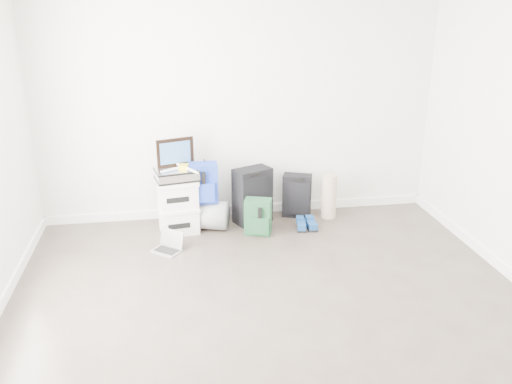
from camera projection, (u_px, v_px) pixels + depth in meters
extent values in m
plane|color=#3A302A|center=(283.00, 334.00, 4.18)|extent=(5.00, 5.00, 0.00)
cube|color=silver|center=(239.00, 101.00, 6.03)|extent=(4.50, 0.02, 2.70)
cube|color=white|center=(241.00, 209.00, 6.47)|extent=(4.50, 0.02, 0.10)
cube|color=silver|center=(179.00, 220.00, 5.95)|extent=(0.44, 0.37, 0.26)
cube|color=silver|center=(178.00, 208.00, 5.90)|extent=(0.46, 0.40, 0.04)
cube|color=silver|center=(178.00, 195.00, 5.85)|extent=(0.44, 0.37, 0.26)
cube|color=silver|center=(177.00, 182.00, 5.79)|extent=(0.46, 0.40, 0.04)
cube|color=#B2B2B7|center=(176.00, 174.00, 5.77)|extent=(0.49, 0.39, 0.13)
cube|color=black|center=(175.00, 152.00, 5.78)|extent=(0.40, 0.15, 0.31)
cube|color=#22598A|center=(175.00, 153.00, 5.77)|extent=(0.32, 0.11, 0.23)
cube|color=gold|center=(184.00, 167.00, 5.73)|extent=(0.12, 0.12, 0.05)
cube|color=white|center=(195.00, 164.00, 5.81)|extent=(0.25, 0.15, 0.02)
cube|color=white|center=(177.00, 164.00, 5.83)|extent=(0.15, 0.25, 0.02)
cube|color=white|center=(173.00, 169.00, 5.65)|extent=(0.25, 0.15, 0.02)
cube|color=white|center=(191.00, 170.00, 5.63)|extent=(0.15, 0.25, 0.02)
cylinder|color=#95989D|center=(204.00, 214.00, 6.03)|extent=(0.60, 0.47, 0.32)
cube|color=#18349F|center=(203.00, 183.00, 5.88)|extent=(0.32, 0.19, 0.44)
cube|color=#18349F|center=(204.00, 192.00, 5.81)|extent=(0.23, 0.07, 0.21)
cube|color=black|center=(252.00, 195.00, 6.14)|extent=(0.47, 0.39, 0.64)
cube|color=black|center=(254.00, 200.00, 6.02)|extent=(0.29, 0.16, 0.51)
cube|color=black|center=(254.00, 174.00, 5.92)|extent=(0.12, 0.07, 0.03)
cube|color=#153C1D|center=(258.00, 217.00, 5.87)|extent=(0.32, 0.25, 0.40)
cube|color=#153C1D|center=(259.00, 226.00, 5.81)|extent=(0.22, 0.12, 0.19)
cube|color=black|center=(297.00, 195.00, 6.34)|extent=(0.36, 0.28, 0.50)
cube|color=black|center=(299.00, 199.00, 6.24)|extent=(0.24, 0.11, 0.40)
cube|color=black|center=(299.00, 179.00, 6.16)|extent=(0.11, 0.06, 0.02)
cube|color=black|center=(301.00, 228.00, 6.06)|extent=(0.15, 0.27, 0.02)
cube|color=#195396|center=(301.00, 224.00, 6.04)|extent=(0.14, 0.26, 0.06)
cube|color=black|center=(311.00, 227.00, 6.07)|extent=(0.11, 0.25, 0.02)
cube|color=#195396|center=(311.00, 224.00, 6.06)|extent=(0.10, 0.25, 0.06)
cylinder|color=tan|center=(329.00, 196.00, 6.28)|extent=(0.17, 0.17, 0.52)
cube|color=#B4B4B9|center=(166.00, 251.00, 5.52)|extent=(0.34, 0.33, 0.01)
cube|color=black|center=(166.00, 250.00, 5.51)|extent=(0.27, 0.25, 0.00)
cube|color=black|center=(172.00, 239.00, 5.56)|extent=(0.23, 0.19, 0.19)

